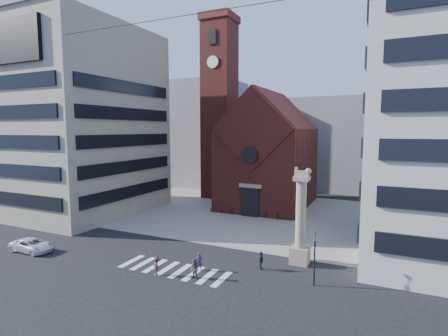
{
  "coord_description": "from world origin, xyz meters",
  "views": [
    {
      "loc": [
        16.6,
        -27.24,
        11.96
      ],
      "look_at": [
        0.16,
        8.0,
        7.65
      ],
      "focal_mm": 28.0,
      "sensor_mm": 36.0,
      "label": 1
    }
  ],
  "objects": [
    {
      "name": "ground",
      "position": [
        0.0,
        0.0,
        0.0
      ],
      "size": [
        120.0,
        120.0,
        0.0
      ],
      "primitive_type": "plane",
      "color": "black",
      "rests_on": "ground"
    },
    {
      "name": "piazza",
      "position": [
        0.0,
        19.0,
        0.03
      ],
      "size": [
        46.0,
        30.0,
        0.05
      ],
      "primitive_type": "cube",
      "color": "#9B948D",
      "rests_on": "ground"
    },
    {
      "name": "zebra_crossing",
      "position": [
        0.55,
        -3.0,
        0.01
      ],
      "size": [
        10.2,
        3.2,
        0.01
      ],
      "primitive_type": null,
      "color": "white",
      "rests_on": "ground"
    },
    {
      "name": "church",
      "position": [
        0.0,
        25.04,
        7.98
      ],
      "size": [
        12.0,
        16.65,
        18.0
      ],
      "color": "maroon",
      "rests_on": "ground"
    },
    {
      "name": "campanile",
      "position": [
        -10.0,
        28.0,
        15.74
      ],
      "size": [
        5.5,
        5.5,
        31.2
      ],
      "color": "maroon",
      "rests_on": "ground"
    },
    {
      "name": "building_left",
      "position": [
        -24.0,
        10.0,
        13.0
      ],
      "size": [
        18.0,
        20.0,
        26.0
      ],
      "primitive_type": "cube",
      "color": "tan",
      "rests_on": "ground"
    },
    {
      "name": "bg_block_left",
      "position": [
        -20.0,
        40.0,
        11.0
      ],
      "size": [
        16.0,
        14.0,
        22.0
      ],
      "primitive_type": "cube",
      "color": "gray",
      "rests_on": "ground"
    },
    {
      "name": "bg_block_mid",
      "position": [
        6.0,
        45.0,
        9.0
      ],
      "size": [
        14.0,
        12.0,
        18.0
      ],
      "primitive_type": "cube",
      "color": "gray",
      "rests_on": "ground"
    },
    {
      "name": "bg_block_right",
      "position": [
        22.0,
        42.0,
        12.0
      ],
      "size": [
        16.0,
        14.0,
        24.0
      ],
      "primitive_type": "cube",
      "color": "gray",
      "rests_on": "ground"
    },
    {
      "name": "lion_column",
      "position": [
        10.01,
        3.0,
        3.46
      ],
      "size": [
        1.63,
        1.6,
        8.68
      ],
      "color": "gray",
      "rests_on": "ground"
    },
    {
      "name": "traffic_light",
      "position": [
        12.0,
        -1.0,
        2.29
      ],
      "size": [
        0.13,
        0.16,
        4.3
      ],
      "color": "black",
      "rests_on": "ground"
    },
    {
      "name": "white_car",
      "position": [
        -14.56,
        -5.1,
        0.63
      ],
      "size": [
        4.61,
        2.21,
        1.27
      ],
      "primitive_type": "imported",
      "rotation": [
        0.0,
        0.0,
        1.59
      ],
      "color": "silver",
      "rests_on": "ground"
    },
    {
      "name": "pedestrian_0",
      "position": [
        2.61,
        -2.22,
        0.77
      ],
      "size": [
        0.67,
        0.64,
        1.55
      ],
      "primitive_type": "imported",
      "rotation": [
        0.0,
        0.0,
        0.66
      ],
      "color": "#352D3E",
      "rests_on": "ground"
    },
    {
      "name": "pedestrian_1",
      "position": [
        3.07,
        -3.84,
        0.82
      ],
      "size": [
        0.91,
        0.78,
        1.63
      ],
      "primitive_type": "imported",
      "rotation": [
        0.0,
        0.0,
        -0.23
      ],
      "color": "#584F46",
      "rests_on": "ground"
    },
    {
      "name": "pedestrian_2",
      "position": [
        7.31,
        0.18,
        0.8
      ],
      "size": [
        0.47,
        0.97,
        1.6
      ],
      "primitive_type": "imported",
      "rotation": [
        0.0,
        0.0,
        1.66
      ],
      "color": "#222329",
      "rests_on": "ground"
    },
    {
      "name": "pedestrian_3",
      "position": [
        -0.12,
        -4.5,
        0.78
      ],
      "size": [
        1.16,
        0.98,
        1.55
      ],
      "primitive_type": "imported",
      "rotation": [
        0.0,
        0.0,
        2.65
      ],
      "color": "#422F2C",
      "rests_on": "ground"
    },
    {
      "name": "scooter_0",
      "position": [
        -6.0,
        17.31,
        0.46
      ],
      "size": [
        0.58,
        1.57,
        0.82
      ],
      "primitive_type": "imported",
      "rotation": [
        0.0,
        0.0,
        0.02
      ],
      "color": "black",
      "rests_on": "piazza"
    },
    {
      "name": "scooter_1",
      "position": [
        -4.35,
        17.31,
        0.5
      ],
      "size": [
        0.46,
        1.52,
        0.91
      ],
      "primitive_type": "imported",
      "rotation": [
        0.0,
        0.0,
        0.02
      ],
      "color": "black",
      "rests_on": "piazza"
    },
    {
      "name": "scooter_2",
      "position": [
        -2.7,
        17.31,
        0.46
      ],
      "size": [
        0.58,
        1.57,
        0.82
      ],
      "primitive_type": "imported",
      "rotation": [
        0.0,
        0.0,
        0.02
      ],
      "color": "black",
      "rests_on": "piazza"
    },
    {
      "name": "scooter_3",
      "position": [
        -1.05,
        17.31,
        0.5
      ],
      "size": [
        0.46,
        1.52,
        0.91
      ],
      "primitive_type": "imported",
      "rotation": [
        0.0,
        0.0,
        0.02
      ],
      "color": "black",
      "rests_on": "piazza"
    },
    {
      "name": "scooter_4",
      "position": [
        0.6,
        17.31,
        0.46
      ],
      "size": [
        0.58,
        1.57,
        0.82
      ],
      "primitive_type": "imported",
      "rotation": [
        0.0,
        0.0,
        0.02
      ],
      "color": "black",
      "rests_on": "piazza"
    },
    {
      "name": "scooter_5",
      "position": [
        2.25,
        17.31,
        0.5
      ],
      "size": [
        0.46,
        1.52,
        0.91
      ],
      "primitive_type": "imported",
      "rotation": [
        0.0,
        0.0,
        0.02
      ],
      "color": "black",
      "rests_on": "piazza"
    },
    {
      "name": "scooter_6",
      "position": [
        3.9,
        17.31,
        0.46
      ],
      "size": [
        0.58,
        1.57,
        0.82
      ],
      "primitive_type": "imported",
      "rotation": [
        0.0,
        0.0,
        0.02
      ],
      "color": "black",
      "rests_on": "piazza"
    }
  ]
}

